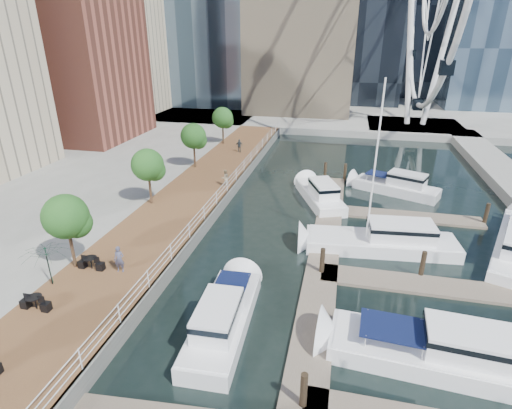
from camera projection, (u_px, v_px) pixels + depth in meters
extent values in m
plane|color=black|center=(243.00, 359.00, 18.43)|extent=(520.00, 520.00, 0.00)
cube|color=brown|center=(184.00, 207.00, 33.52)|extent=(6.00, 60.00, 1.00)
cube|color=#595954|center=(218.00, 210.00, 32.90)|extent=(0.25, 60.00, 1.00)
cube|color=gray|center=(336.00, 87.00, 109.68)|extent=(200.00, 114.00, 1.00)
cube|color=gray|center=(414.00, 127.00, 61.99)|extent=(14.00, 12.00, 1.00)
cube|color=#6D6051|center=(324.00, 257.00, 26.74)|extent=(2.00, 32.00, 0.20)
cube|color=#6D6051|center=(423.00, 285.00, 23.72)|extent=(12.00, 2.00, 0.20)
cube|color=#6D6051|center=(404.00, 216.00, 32.69)|extent=(12.00, 2.00, 0.20)
cube|color=brown|center=(81.00, 58.00, 50.72)|extent=(12.00, 14.00, 20.00)
cube|color=#BCAD8E|center=(105.00, 26.00, 64.72)|extent=(14.00, 16.00, 28.00)
cylinder|color=white|center=(410.00, 33.00, 57.20)|extent=(0.80, 0.80, 26.00)
cylinder|color=white|center=(448.00, 33.00, 56.18)|extent=(0.80, 0.80, 26.00)
cylinder|color=#3F2B1C|center=(72.00, 249.00, 23.48)|extent=(0.20, 0.20, 2.40)
sphere|color=#265B1E|center=(66.00, 216.00, 22.65)|extent=(2.60, 2.60, 2.60)
cylinder|color=#3F2B1C|center=(150.00, 190.00, 32.44)|extent=(0.20, 0.20, 2.40)
sphere|color=#265B1E|center=(148.00, 165.00, 31.62)|extent=(2.60, 2.60, 2.60)
cylinder|color=#3F2B1C|center=(195.00, 156.00, 41.41)|extent=(0.20, 0.20, 2.40)
sphere|color=#265B1E|center=(193.00, 136.00, 40.58)|extent=(2.60, 2.60, 2.60)
cylinder|color=#3F2B1C|center=(223.00, 134.00, 50.38)|extent=(0.20, 0.20, 2.40)
sphere|color=#265B1E|center=(223.00, 118.00, 49.55)|extent=(2.60, 2.60, 2.60)
imported|color=#44455B|center=(119.00, 259.00, 23.14)|extent=(0.65, 0.49, 1.61)
imported|color=gray|center=(225.00, 178.00, 36.36)|extent=(0.93, 0.95, 1.54)
imported|color=#323A3F|center=(239.00, 146.00, 46.93)|extent=(0.92, 0.42, 1.53)
imported|color=#0E3621|center=(48.00, 266.00, 21.78)|extent=(3.39, 3.42, 2.39)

